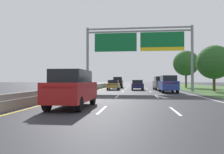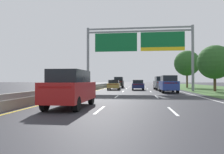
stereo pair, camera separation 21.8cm
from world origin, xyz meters
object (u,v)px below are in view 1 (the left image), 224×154
roadside_tree_mid (214,62)px  roadside_tree_far (186,63)px  car_grey_right_lane_suv (160,83)px  car_blue_right_lane_suv (168,84)px  car_navy_centre_lane_sedan (137,85)px  overhead_sign_gantry (138,45)px  pickup_truck_black (118,82)px  car_red_left_lane_suv (72,88)px  car_gold_left_lane_sedan (113,85)px

roadside_tree_mid → roadside_tree_far: size_ratio=0.85×
car_grey_right_lane_suv → car_blue_right_lane_suv: same height
car_navy_centre_lane_sedan → overhead_sign_gantry: bearing=-178.6°
pickup_truck_black → car_red_left_lane_suv: bearing=178.8°
car_gold_left_lane_sedan → roadside_tree_far: size_ratio=0.60×
car_gold_left_lane_sedan → car_red_left_lane_suv: 22.10m
car_gold_left_lane_sedan → roadside_tree_mid: size_ratio=0.70×
car_grey_right_lane_suv → car_navy_centre_lane_sedan: size_ratio=1.07×
car_navy_centre_lane_sedan → car_blue_right_lane_suv: 7.70m
car_navy_centre_lane_sedan → roadside_tree_far: 14.87m
car_navy_centre_lane_sedan → car_blue_right_lane_suv: bearing=-152.1°
overhead_sign_gantry → car_navy_centre_lane_sedan: 6.66m
car_red_left_lane_suv → pickup_truck_black: bearing=0.6°
car_red_left_lane_suv → car_navy_centre_lane_sedan: bearing=-9.5°
overhead_sign_gantry → car_blue_right_lane_suv: 7.29m
pickup_truck_black → overhead_sign_gantry: bearing=-163.7°
car_gold_left_lane_sedan → pickup_truck_black: bearing=-0.8°
roadside_tree_mid → roadside_tree_far: roadside_tree_far is taller
overhead_sign_gantry → roadside_tree_mid: overhead_sign_gantry is taller
car_red_left_lane_suv → roadside_tree_far: roadside_tree_far is taller
car_blue_right_lane_suv → car_navy_centre_lane_sedan: bearing=29.0°
overhead_sign_gantry → car_navy_centre_lane_sedan: (-0.14, 3.43, -5.70)m
pickup_truck_black → car_red_left_lane_suv: 31.18m
car_red_left_lane_suv → car_gold_left_lane_sedan: bearing=0.4°
car_red_left_lane_suv → car_blue_right_lane_suv: same height
car_grey_right_lane_suv → car_navy_centre_lane_sedan: 3.60m
car_gold_left_lane_sedan → car_navy_centre_lane_sedan: bearing=-94.7°
car_navy_centre_lane_sedan → roadside_tree_far: (9.79, 10.41, 4.11)m
overhead_sign_gantry → car_red_left_lane_suv: size_ratio=3.19×
car_gold_left_lane_sedan → car_navy_centre_lane_sedan: size_ratio=1.00×
overhead_sign_gantry → roadside_tree_far: overhead_sign_gantry is taller
car_navy_centre_lane_sedan → car_gold_left_lane_sedan: bearing=85.8°
pickup_truck_black → roadside_tree_mid: roadside_tree_mid is taller
car_navy_centre_lane_sedan → car_grey_right_lane_suv: bearing=-84.5°
roadside_tree_far → car_red_left_lane_suv: bearing=-112.8°
pickup_truck_black → car_navy_centre_lane_sedan: size_ratio=1.23×
car_gold_left_lane_sedan → car_blue_right_lane_suv: car_blue_right_lane_suv is taller
car_navy_centre_lane_sedan → roadside_tree_far: size_ratio=0.59×
car_grey_right_lane_suv → overhead_sign_gantry: bearing=137.1°
car_red_left_lane_suv → roadside_tree_mid: bearing=-36.7°
pickup_truck_black → car_red_left_lane_suv: pickup_truck_black is taller
car_gold_left_lane_sedan → roadside_tree_mid: bearing=-104.1°
car_navy_centre_lane_sedan → roadside_tree_mid: (10.47, -2.98, 3.19)m
car_gold_left_lane_sedan → car_grey_right_lane_suv: 7.37m
overhead_sign_gantry → pickup_truck_black: (-4.04, 12.73, -5.45)m
pickup_truck_black → car_navy_centre_lane_sedan: pickup_truck_black is taller
car_red_left_lane_suv → roadside_tree_mid: (14.29, 18.91, 2.91)m
car_navy_centre_lane_sedan → roadside_tree_mid: roadside_tree_mid is taller
car_grey_right_lane_suv → roadside_tree_mid: size_ratio=0.75×
car_navy_centre_lane_sedan → car_blue_right_lane_suv: car_blue_right_lane_suv is taller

